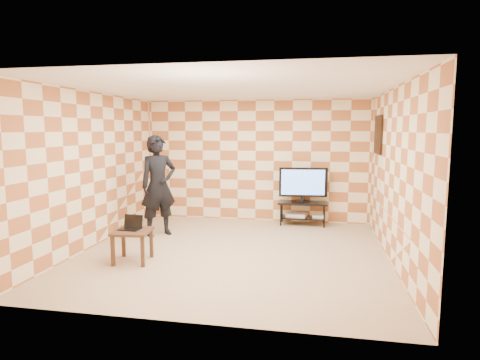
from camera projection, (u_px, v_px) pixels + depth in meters
name	position (u px, v px, depth m)	size (l,w,h in m)	color
floor	(233.00, 252.00, 6.71)	(5.00, 5.00, 0.00)	tan
wall_back	(256.00, 161.00, 8.98)	(5.00, 0.02, 2.70)	#F8E6BA
wall_front	(185.00, 198.00, 4.11)	(5.00, 0.02, 2.70)	#F8E6BA
wall_left	(93.00, 170.00, 7.00)	(0.02, 5.00, 2.70)	#F8E6BA
wall_right	(394.00, 176.00, 6.09)	(0.02, 5.00, 2.70)	#F8E6BA
ceiling	(233.00, 88.00, 6.37)	(5.00, 5.00, 0.02)	white
wall_art	(378.00, 135.00, 7.53)	(0.04, 0.72, 0.72)	black
tv_stand	(303.00, 208.00, 8.61)	(1.03, 0.46, 0.50)	black
tv	(303.00, 183.00, 8.54)	(1.02, 0.22, 0.74)	black
dvd_player	(296.00, 215.00, 8.67)	(0.41, 0.30, 0.07)	silver
game_console	(319.00, 216.00, 8.56)	(0.24, 0.18, 0.06)	silver
side_table	(132.00, 236.00, 6.20)	(0.61, 0.61, 0.50)	#352313
laptop	(131.00, 226.00, 6.27)	(0.34, 0.28, 0.21)	black
person	(158.00, 186.00, 7.73)	(0.71, 0.46, 1.94)	black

